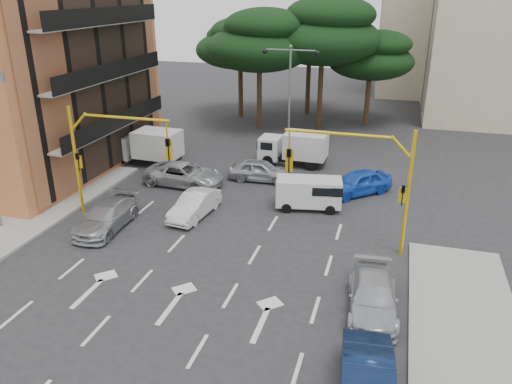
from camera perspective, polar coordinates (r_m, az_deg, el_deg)
ground at (r=24.21m, az=-4.75°, el=-6.50°), size 120.00×120.00×0.00m
median_strip at (r=38.37m, az=3.69°, el=4.73°), size 1.40×6.00×0.15m
apartment_orange at (r=38.15m, az=-27.20°, el=12.73°), size 15.19×16.15×13.70m
apartment_beige_far at (r=64.04m, az=21.86°, el=17.88°), size 16.20×12.15×16.70m
pine_left_near at (r=43.51m, az=0.46°, el=16.99°), size 9.15×9.15×10.23m
pine_center at (r=44.34m, az=7.74°, el=17.80°), size 9.98×9.98×11.16m
pine_left_far at (r=48.25m, az=-1.78°, el=16.68°), size 8.32×8.32×9.30m
pine_right at (r=46.10m, az=13.09°, el=15.01°), size 7.49×7.49×8.37m
pine_back at (r=49.64m, az=6.26°, el=17.53°), size 9.15×9.15×10.23m
signal_mast_right at (r=23.10m, az=12.76°, el=2.13°), size 5.79×0.37×6.00m
signal_mast_left at (r=27.31m, az=-17.04°, el=4.82°), size 5.79×0.37×6.00m
street_lamp_center at (r=37.11m, az=3.89°, el=12.63°), size 4.16×0.36×7.77m
car_white_hatch at (r=27.40m, az=-7.03°, el=-1.49°), size 1.82×4.12×1.31m
car_blue_compact at (r=30.76m, az=11.57°, el=1.08°), size 4.33×4.20×1.47m
car_silver_wagon at (r=26.96m, az=-16.70°, el=-2.69°), size 2.11×4.75×1.35m
car_silver_cross_a at (r=31.85m, az=-8.24°, el=2.00°), size 5.21×2.65×1.41m
car_silver_cross_b at (r=32.29m, az=0.48°, el=2.50°), size 4.15×1.81×1.39m
car_silver_parked at (r=20.07m, az=13.19°, el=-11.55°), size 2.23×4.65×1.31m
van_white at (r=28.23m, az=6.04°, el=-0.16°), size 3.86×2.26×1.81m
box_truck_a at (r=36.06m, az=-12.43°, el=5.04°), size 5.19×2.40×2.51m
box_truck_b at (r=35.24m, az=4.32°, el=4.99°), size 4.85×2.15×2.36m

